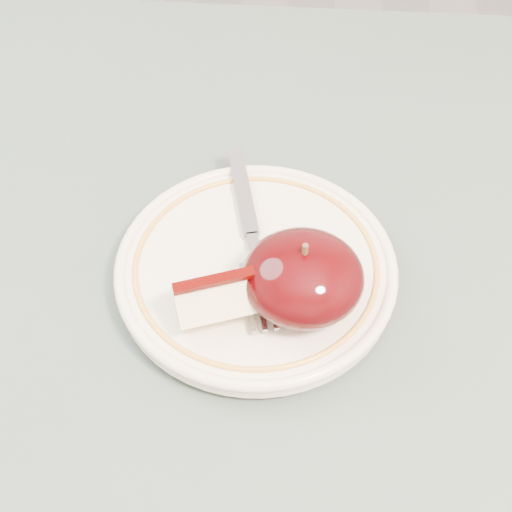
# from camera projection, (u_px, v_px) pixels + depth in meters

# --- Properties ---
(table) EXTENTS (0.90, 0.90, 0.75)m
(table) POSITION_uv_depth(u_px,v_px,m) (218.00, 426.00, 0.55)
(table) COLOR brown
(table) RESTS_ON ground
(plate) EXTENTS (0.21, 0.21, 0.02)m
(plate) POSITION_uv_depth(u_px,v_px,m) (256.00, 268.00, 0.52)
(plate) COLOR beige
(plate) RESTS_ON table
(apple_half) EXTENTS (0.08, 0.08, 0.06)m
(apple_half) POSITION_uv_depth(u_px,v_px,m) (303.00, 277.00, 0.48)
(apple_half) COLOR black
(apple_half) RESTS_ON plate
(apple_wedge) EXTENTS (0.09, 0.06, 0.04)m
(apple_wedge) POSITION_uv_depth(u_px,v_px,m) (238.00, 293.00, 0.48)
(apple_wedge) COLOR beige
(apple_wedge) RESTS_ON plate
(fork) EXTENTS (0.06, 0.18, 0.00)m
(fork) POSITION_uv_depth(u_px,v_px,m) (252.00, 236.00, 0.53)
(fork) COLOR gray
(fork) RESTS_ON plate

